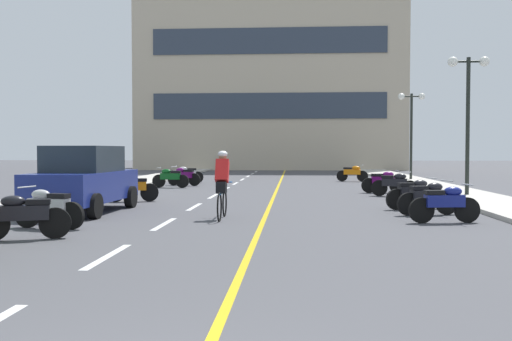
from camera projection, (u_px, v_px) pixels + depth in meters
The scene contains 32 objects.
ground_plane at pixel (270, 191), 23.99m from camera, with size 140.00×140.00×0.00m, color #47474C.
curb_left at pixel (124, 184), 27.46m from camera, with size 2.40×72.00×0.12m, color #B7B2A8.
curb_right at pixel (428, 186), 26.50m from camera, with size 2.40×72.00×0.12m, color #B7B2A8.
lane_dash_1 at pixel (108, 256), 9.17m from camera, with size 0.14×2.20×0.01m, color silver.
lane_dash_2 at pixel (164, 224), 13.15m from camera, with size 0.14×2.20×0.01m, color silver.
lane_dash_3 at pixel (194, 207), 17.14m from camera, with size 0.14×2.20×0.01m, color silver.
lane_dash_4 at pixel (213, 196), 21.13m from camera, with size 0.14×2.20×0.01m, color silver.
lane_dash_5 at pixel (226, 189), 25.12m from camera, with size 0.14×2.20×0.01m, color silver.
lane_dash_6 at pixel (235, 183), 29.11m from camera, with size 0.14×2.20×0.01m, color silver.
lane_dash_7 at pixel (242, 179), 33.10m from camera, with size 0.14×2.20×0.01m, color silver.
lane_dash_8 at pixel (248, 176), 37.09m from camera, with size 0.14×2.20×0.01m, color silver.
lane_dash_9 at pixel (252, 174), 41.07m from camera, with size 0.14×2.20×0.01m, color silver.
lane_dash_10 at pixel (256, 172), 45.06m from camera, with size 0.14×2.20×0.01m, color silver.
lane_dash_11 at pixel (259, 170), 49.05m from camera, with size 0.14×2.20×0.01m, color silver.
centre_line_yellow at pixel (278, 186), 26.97m from camera, with size 0.12×66.00×0.01m, color gold.
office_building at pixel (271, 70), 51.92m from camera, with size 23.29×8.63×18.05m.
street_lamp_mid at pixel (468, 93), 20.30m from camera, with size 1.46×0.36×4.91m.
street_lamp_far at pixel (411, 115), 31.15m from camera, with size 1.46×0.36×4.70m.
parked_car_near at pixel (84, 179), 15.57m from camera, with size 2.04×4.26×1.82m.
motorcycle_2 at pixel (24, 215), 10.83m from camera, with size 1.63×0.81×0.92m.
motorcycle_3 at pixel (48, 207), 12.37m from camera, with size 1.69×0.63×0.92m.
motorcycle_4 at pixel (445, 203), 13.33m from camera, with size 1.70×0.60×0.92m.
motorcycle_5 at pixel (428, 197), 14.95m from camera, with size 1.66×0.72×0.92m.
motorcycle_6 at pixel (414, 193), 16.39m from camera, with size 1.66×0.74×0.92m.
motorcycle_7 at pixel (132, 187), 18.84m from camera, with size 1.68×0.68×0.92m.
motorcycle_8 at pixel (395, 184), 20.99m from camera, with size 1.67×0.69×0.92m.
motorcycle_9 at pixel (383, 181), 22.66m from camera, with size 1.70×0.60×0.92m.
motorcycle_10 at pixel (170, 177), 25.82m from camera, with size 1.70×0.60×0.92m.
motorcycle_11 at pixel (184, 176), 27.37m from camera, with size 1.67×0.71×0.92m.
motorcycle_12 at pixel (187, 174), 29.48m from camera, with size 1.66×0.74×0.92m.
motorcycle_13 at pixel (353, 173), 30.95m from camera, with size 1.68×0.66×0.92m.
cyclist_rider at pixel (222, 183), 14.16m from camera, with size 0.42×1.77×1.71m.
Camera 1 is at (0.98, -2.93, 1.71)m, focal length 40.07 mm.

